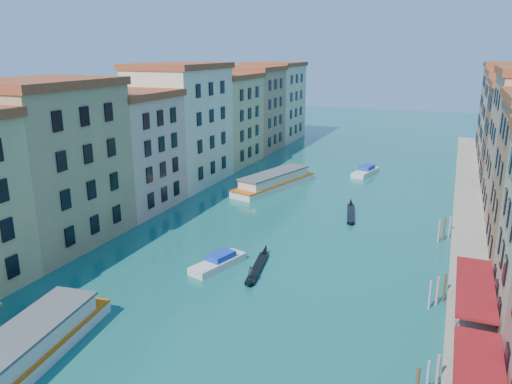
% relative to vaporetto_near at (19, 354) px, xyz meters
% --- Properties ---
extents(left_bank_palazzos, '(12.80, 128.40, 21.00)m').
position_rel_vaporetto_near_xyz_m(left_bank_palazzos, '(-16.42, 46.73, 8.44)').
color(left_bank_palazzos, beige).
rests_on(left_bank_palazzos, ground).
extents(quay, '(4.00, 140.00, 1.00)m').
position_rel_vaporetto_near_xyz_m(quay, '(31.58, 47.06, -0.77)').
color(quay, gray).
rests_on(quay, ground).
extents(mooring_poles_right, '(1.44, 54.24, 3.20)m').
position_rel_vaporetto_near_xyz_m(mooring_poles_right, '(28.68, 10.86, 0.03)').
color(mooring_poles_right, '#50321B').
rests_on(mooring_poles_right, ground).
extents(vaporetto_near, '(6.77, 19.34, 2.82)m').
position_rel_vaporetto_near_xyz_m(vaporetto_near, '(0.00, 0.00, 0.00)').
color(vaporetto_near, silver).
rests_on(vaporetto_near, ground).
extents(vaporetto_far, '(9.50, 19.39, 2.82)m').
position_rel_vaporetto_near_xyz_m(vaporetto_far, '(0.43, 55.28, 0.00)').
color(vaporetto_far, silver).
rests_on(vaporetto_far, ground).
extents(gondola_fore, '(2.59, 10.56, 2.11)m').
position_rel_vaporetto_near_xyz_m(gondola_fore, '(10.10, 23.04, -0.91)').
color(gondola_fore, black).
rests_on(gondola_fore, ground).
extents(gondola_far, '(3.03, 10.94, 1.56)m').
position_rel_vaporetto_near_xyz_m(gondola_far, '(15.76, 45.65, -0.95)').
color(gondola_far, black).
rests_on(gondola_far, ground).
extents(motorboat_mid, '(4.25, 7.54, 1.49)m').
position_rel_vaporetto_near_xyz_m(motorboat_mid, '(5.80, 22.21, -0.69)').
color(motorboat_mid, silver).
rests_on(motorboat_mid, ground).
extents(motorboat_far, '(4.18, 8.38, 1.66)m').
position_rel_vaporetto_near_xyz_m(motorboat_far, '(13.46, 70.96, -0.62)').
color(motorboat_far, silver).
rests_on(motorboat_far, ground).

